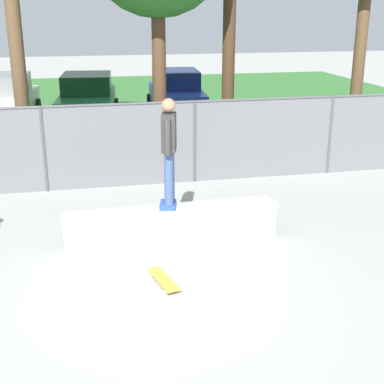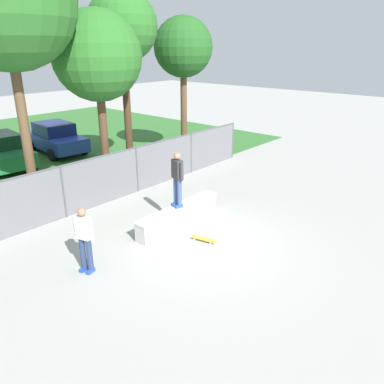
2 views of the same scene
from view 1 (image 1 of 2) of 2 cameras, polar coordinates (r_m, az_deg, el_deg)
name	(u,v)px [view 1 (image 1 of 2)]	position (r m, az deg, el deg)	size (l,w,h in m)	color
ground_plane	(155,290)	(7.86, -3.90, -10.22)	(80.00, 80.00, 0.00)	#9E9E99
grass_strip	(99,107)	(22.31, -9.70, 8.74)	(28.44, 20.00, 0.02)	#336B2D
concrete_ledge	(172,226)	(9.14, -2.12, -3.59)	(3.60, 0.58, 0.65)	#B7B5AD
skateboarder	(169,149)	(8.74, -2.43, 4.53)	(0.35, 0.58, 1.82)	#2647A5
skateboard	(163,279)	(7.98, -3.03, -9.14)	(0.38, 0.82, 0.09)	gold
chainlink_fence	(121,142)	(12.03, -7.42, 5.22)	(16.51, 0.07, 1.87)	#4C4C51
car_white	(3,99)	(19.85, -19.18, 9.18)	(2.32, 4.35, 1.66)	silver
car_green	(88,99)	(19.23, -10.89, 9.59)	(2.32, 4.35, 1.66)	#1E6638
car_blue	(176,93)	(20.08, -1.70, 10.30)	(2.32, 4.35, 1.66)	#233D9E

